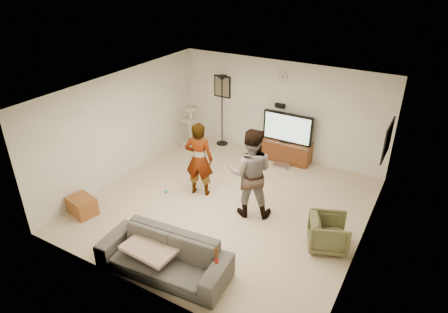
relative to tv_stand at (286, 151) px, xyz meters
The scene contains 24 objects.
floor 2.54m from the tv_stand, 97.14° to the right, with size 5.50×5.50×0.02m, color tan.
ceiling 3.38m from the tv_stand, 97.14° to the right, with size 5.50×5.50×0.02m, color white.
wall_back 1.06m from the tv_stand, 142.02° to the left, with size 5.50×0.04×2.50m, color beige.
wall_front 5.36m from the tv_stand, 93.42° to the right, with size 5.50×0.04×2.50m, color beige.
wall_left 4.08m from the tv_stand, 140.73° to the right, with size 0.04×5.50×2.50m, color beige.
wall_right 3.63m from the tv_stand, 45.80° to the right, with size 0.04×5.50×2.50m, color beige.
wall_clock 1.87m from the tv_stand, 145.58° to the left, with size 0.26×0.26×0.04m, color white.
wall_speaker 1.17m from the tv_stand, 149.48° to the left, with size 0.25×0.10×0.10m, color black.
picture_back 2.43m from the tv_stand, behind, with size 0.42×0.03×0.52m, color brown.
picture_right 2.86m from the tv_stand, 20.53° to the right, with size 0.03×0.78×0.62m, color #F2AB5E.
tv_stand is the anchor object (origin of this frame).
console_box 0.46m from the tv_stand, 81.89° to the right, with size 0.40×0.30×0.07m, color silver.
tv 0.65m from the tv_stand, ahead, with size 1.28×0.08×0.76m, color black.
tv_screen 0.65m from the tv_stand, 90.00° to the right, with size 1.18×0.01×0.67m, color #4DD849.
floor_lamp 2.05m from the tv_stand, behind, with size 0.32×0.32×1.95m, color black.
cat_tree 2.64m from the tv_stand, 166.85° to the right, with size 0.39×0.39×1.22m, color tan.
person_left 2.70m from the tv_stand, 113.72° to the right, with size 0.61×0.40×1.69m, color #ACA9BC.
person_right 2.64m from the tv_stand, 84.80° to the right, with size 0.91×0.71×1.87m, color #3C5887.
sofa 4.77m from the tv_stand, 92.89° to the right, with size 2.22×0.87×0.65m, color #47453F.
throw_blanket 4.79m from the tv_stand, 95.54° to the right, with size 0.90×0.70×0.06m, color tan.
beer_bottle 4.86m from the tv_stand, 80.71° to the right, with size 0.06×0.06×0.25m, color #4A2911.
armchair 3.41m from the tv_stand, 55.27° to the right, with size 0.67×0.69×0.63m, color brown.
side_table 5.07m from the tv_stand, 122.38° to the right, with size 0.56×0.42×0.37m, color brown.
toy_ball 3.30m from the tv_stand, 121.47° to the right, with size 0.07×0.07×0.07m, color teal.
Camera 1 is at (3.44, -6.11, 4.76)m, focal length 31.52 mm.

